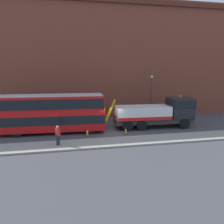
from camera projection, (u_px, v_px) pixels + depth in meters
ground_plane at (110, 131)px, 25.86m from camera, size 120.00×120.00×0.00m
near_kerb at (120, 142)px, 21.81m from camera, size 60.00×2.80×0.15m
building_facade at (98, 59)px, 32.05m from camera, size 60.00×1.50×16.00m
recovery_tow_truck at (158, 112)px, 27.27m from camera, size 10.20×3.11×3.67m
double_decker_bus at (51, 112)px, 24.72m from camera, size 11.14×3.13×4.06m
pedestrian_onlooker at (58, 136)px, 20.52m from camera, size 0.46×0.47×1.71m
traffic_cone_near_bus at (87, 132)px, 23.99m from camera, size 0.36×0.36×0.72m
traffic_cone_midway at (126, 131)px, 24.60m from camera, size 0.36×0.36×0.72m
street_lamp at (151, 93)px, 32.21m from camera, size 0.36×0.36×5.83m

